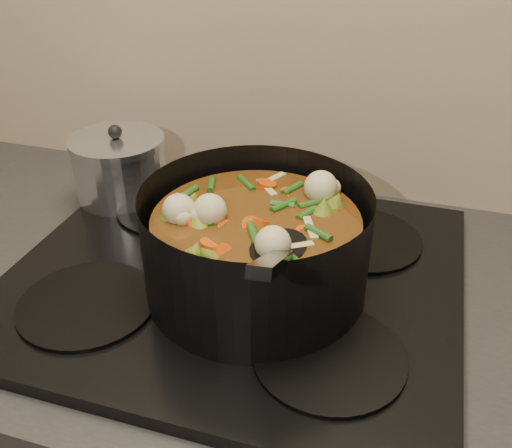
% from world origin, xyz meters
% --- Properties ---
extents(stovetop, '(0.62, 0.54, 0.03)m').
position_xyz_m(stovetop, '(0.00, 1.93, 0.92)').
color(stovetop, black).
rests_on(stovetop, counter).
extents(stockpot, '(0.31, 0.40, 0.22)m').
position_xyz_m(stockpot, '(0.04, 1.90, 1.00)').
color(stockpot, black).
rests_on(stockpot, stovetop).
extents(saucepan, '(0.16, 0.16, 0.13)m').
position_xyz_m(saucepan, '(-0.26, 2.08, 0.98)').
color(saucepan, silver).
rests_on(saucepan, stovetop).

